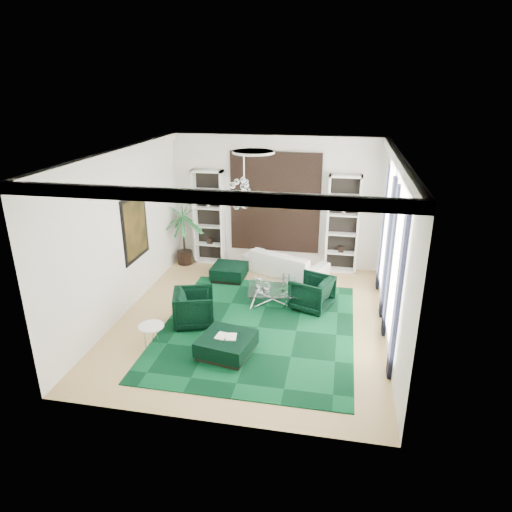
% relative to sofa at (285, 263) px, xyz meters
% --- Properties ---
extents(floor, '(6.00, 7.00, 0.02)m').
position_rel_sofa_xyz_m(floor, '(-0.42, -2.75, -0.36)').
color(floor, tan).
rests_on(floor, ground).
extents(ceiling, '(6.00, 7.00, 0.02)m').
position_rel_sofa_xyz_m(ceiling, '(-0.42, -2.75, 3.46)').
color(ceiling, white).
rests_on(ceiling, ground).
extents(wall_back, '(6.00, 0.02, 3.80)m').
position_rel_sofa_xyz_m(wall_back, '(-0.42, 0.76, 1.55)').
color(wall_back, white).
rests_on(wall_back, ground).
extents(wall_front, '(6.00, 0.02, 3.80)m').
position_rel_sofa_xyz_m(wall_front, '(-0.42, -6.26, 1.55)').
color(wall_front, white).
rests_on(wall_front, ground).
extents(wall_left, '(0.02, 7.00, 3.80)m').
position_rel_sofa_xyz_m(wall_left, '(-3.43, -2.75, 1.55)').
color(wall_left, white).
rests_on(wall_left, ground).
extents(wall_right, '(0.02, 7.00, 3.80)m').
position_rel_sofa_xyz_m(wall_right, '(2.59, -2.75, 1.55)').
color(wall_right, white).
rests_on(wall_right, ground).
extents(crown_molding, '(6.00, 7.00, 0.18)m').
position_rel_sofa_xyz_m(crown_molding, '(-0.42, -2.75, 3.35)').
color(crown_molding, white).
rests_on(crown_molding, ceiling).
extents(ceiling_medallion, '(0.90, 0.90, 0.05)m').
position_rel_sofa_xyz_m(ceiling_medallion, '(-0.42, -2.45, 3.42)').
color(ceiling_medallion, white).
rests_on(ceiling_medallion, ceiling).
extents(tapestry, '(2.50, 0.06, 2.80)m').
position_rel_sofa_xyz_m(tapestry, '(-0.42, 0.71, 1.55)').
color(tapestry, black).
rests_on(tapestry, wall_back).
extents(shelving_left, '(0.90, 0.38, 2.80)m').
position_rel_sofa_xyz_m(shelving_left, '(-2.37, 0.56, 1.05)').
color(shelving_left, white).
rests_on(shelving_left, floor).
extents(shelving_right, '(0.90, 0.38, 2.80)m').
position_rel_sofa_xyz_m(shelving_right, '(1.53, 0.56, 1.05)').
color(shelving_right, white).
rests_on(shelving_right, floor).
extents(painting, '(0.04, 1.30, 1.60)m').
position_rel_sofa_xyz_m(painting, '(-3.39, -2.15, 1.50)').
color(painting, black).
rests_on(painting, wall_left).
extents(window_near, '(0.03, 1.10, 2.90)m').
position_rel_sofa_xyz_m(window_near, '(2.57, -3.65, 1.55)').
color(window_near, white).
rests_on(window_near, wall_right).
extents(curtain_near_a, '(0.07, 0.30, 3.25)m').
position_rel_sofa_xyz_m(curtain_near_a, '(2.54, -4.43, 1.30)').
color(curtain_near_a, black).
rests_on(curtain_near_a, floor).
extents(curtain_near_b, '(0.07, 0.30, 3.25)m').
position_rel_sofa_xyz_m(curtain_near_b, '(2.54, -2.87, 1.30)').
color(curtain_near_b, black).
rests_on(curtain_near_b, floor).
extents(window_far, '(0.03, 1.10, 2.90)m').
position_rel_sofa_xyz_m(window_far, '(2.57, -1.25, 1.55)').
color(window_far, white).
rests_on(window_far, wall_right).
extents(curtain_far_a, '(0.07, 0.30, 3.25)m').
position_rel_sofa_xyz_m(curtain_far_a, '(2.54, -2.03, 1.30)').
color(curtain_far_a, black).
rests_on(curtain_far_a, floor).
extents(curtain_far_b, '(0.07, 0.30, 3.25)m').
position_rel_sofa_xyz_m(curtain_far_b, '(2.54, -0.47, 1.30)').
color(curtain_far_b, black).
rests_on(curtain_far_b, floor).
extents(rug, '(4.20, 5.00, 0.02)m').
position_rel_sofa_xyz_m(rug, '(-0.19, -3.14, -0.34)').
color(rug, black).
rests_on(rug, floor).
extents(sofa, '(2.57, 1.84, 0.70)m').
position_rel_sofa_xyz_m(sofa, '(0.00, 0.00, 0.00)').
color(sofa, white).
rests_on(sofa, floor).
extents(armchair_left, '(1.11, 1.09, 0.81)m').
position_rel_sofa_xyz_m(armchair_left, '(-1.63, -3.22, 0.06)').
color(armchair_left, black).
rests_on(armchair_left, floor).
extents(armchair_right, '(1.15, 1.13, 0.81)m').
position_rel_sofa_xyz_m(armchair_right, '(0.91, -1.96, 0.06)').
color(armchair_right, black).
rests_on(armchair_right, floor).
extents(coffee_table, '(1.38, 1.38, 0.41)m').
position_rel_sofa_xyz_m(coffee_table, '(-0.07, -1.81, -0.14)').
color(coffee_table, white).
rests_on(coffee_table, floor).
extents(ottoman_side, '(0.92, 0.92, 0.40)m').
position_rel_sofa_xyz_m(ottoman_side, '(-1.47, -0.62, -0.15)').
color(ottoman_side, black).
rests_on(ottoman_side, floor).
extents(ottoman_front, '(1.17, 1.17, 0.40)m').
position_rel_sofa_xyz_m(ottoman_front, '(-0.61, -4.29, -0.15)').
color(ottoman_front, black).
rests_on(ottoman_front, floor).
extents(book, '(0.42, 0.28, 0.03)m').
position_rel_sofa_xyz_m(book, '(-0.61, -4.29, 0.07)').
color(book, white).
rests_on(book, ottoman_front).
extents(side_table, '(0.65, 0.65, 0.50)m').
position_rel_sofa_xyz_m(side_table, '(-2.17, -4.34, -0.10)').
color(side_table, white).
rests_on(side_table, floor).
extents(palm, '(1.71, 1.71, 2.40)m').
position_rel_sofa_xyz_m(palm, '(-3.07, 0.25, 0.85)').
color(palm, '#1E662F').
rests_on(palm, floor).
extents(chandelier, '(1.06, 1.06, 0.72)m').
position_rel_sofa_xyz_m(chandelier, '(-0.65, -2.35, 2.50)').
color(chandelier, white).
rests_on(chandelier, ceiling).
extents(table_plant, '(0.16, 0.15, 0.24)m').
position_rel_sofa_xyz_m(table_plant, '(0.23, -2.06, 0.18)').
color(table_plant, '#1E662F').
rests_on(table_plant, coffee_table).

